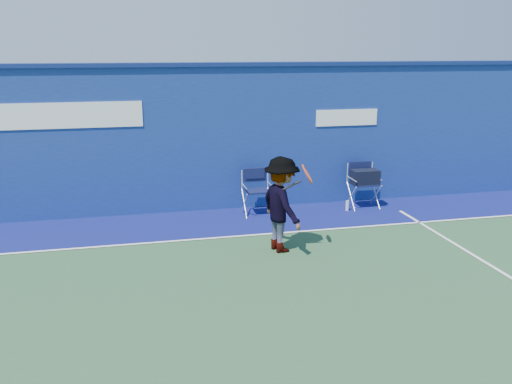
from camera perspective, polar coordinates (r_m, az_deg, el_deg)
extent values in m
plane|color=#2A4F2E|center=(7.00, -3.65, -13.90)|extent=(80.00, 80.00, 0.00)
cube|color=navy|center=(11.45, -7.97, 5.41)|extent=(24.00, 0.40, 3.00)
cube|color=navy|center=(11.30, -8.26, 13.13)|extent=(24.00, 0.50, 0.08)
cube|color=white|center=(11.31, -23.42, 7.29)|extent=(4.50, 0.02, 0.50)
cube|color=white|center=(12.03, 9.54, 7.73)|extent=(1.40, 0.02, 0.35)
cube|color=#0D1457|center=(10.75, -7.17, -3.43)|extent=(24.00, 1.80, 0.01)
cube|color=white|center=(9.90, -6.64, -5.00)|extent=(24.00, 0.06, 0.01)
cube|color=#10153C|center=(11.18, 0.16, 0.10)|extent=(0.49, 0.41, 0.03)
cube|color=silver|center=(11.36, -0.11, 1.40)|extent=(0.56, 0.02, 0.40)
cube|color=#10153C|center=(11.34, -0.11, 1.79)|extent=(0.49, 0.03, 0.28)
cube|color=#10153C|center=(11.33, -0.11, 1.99)|extent=(0.40, 0.06, 0.22)
cube|color=#10153C|center=(11.92, 11.30, 0.84)|extent=(0.51, 0.43, 0.03)
cube|color=silver|center=(12.09, 10.87, 2.09)|extent=(0.58, 0.03, 0.42)
cube|color=#10153C|center=(12.07, 10.89, 2.48)|extent=(0.51, 0.03, 0.29)
cube|color=black|center=(11.85, 11.40, 1.54)|extent=(0.58, 0.34, 0.31)
cylinder|color=silver|center=(11.71, 9.59, -1.43)|extent=(0.07, 0.07, 0.22)
imported|color=#EA4738|center=(9.12, 2.71, -1.33)|extent=(0.83, 1.17, 1.63)
torus|color=#BE3D19|center=(8.99, 5.41, 1.89)|extent=(0.29, 0.41, 0.34)
cylinder|color=gray|center=(8.99, 5.41, 1.89)|extent=(0.23, 0.34, 0.28)
cylinder|color=black|center=(8.87, 3.76, 0.70)|extent=(0.32, 0.12, 0.19)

